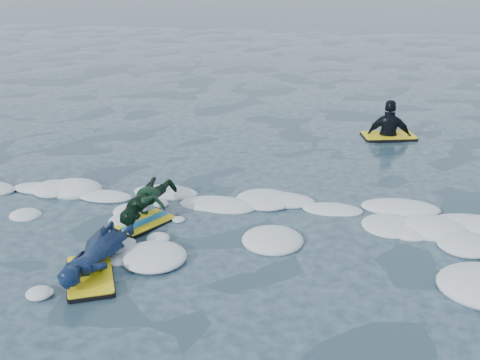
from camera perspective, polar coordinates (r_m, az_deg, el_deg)
ground at (r=8.78m, az=-4.51°, el=-6.07°), size 120.00×120.00×0.00m
foam_band at (r=9.67m, az=-3.01°, el=-3.22°), size 12.00×3.10×0.30m
prone_woman_unit at (r=8.22m, az=-13.53°, el=-7.05°), size 0.99×1.69×0.42m
prone_child_unit at (r=9.44m, az=-8.70°, el=-2.31°), size 0.88×1.42×0.53m
waiting_rider_unit at (r=13.64m, az=13.89°, el=3.89°), size 1.26×0.88×1.71m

